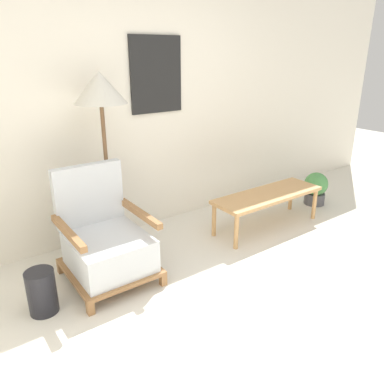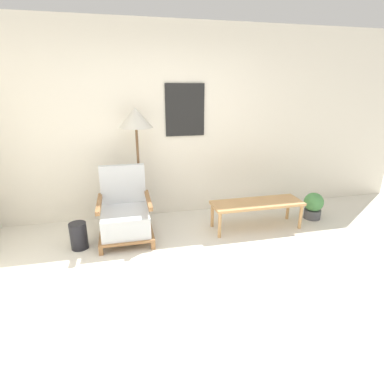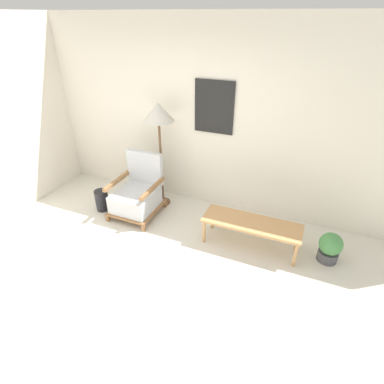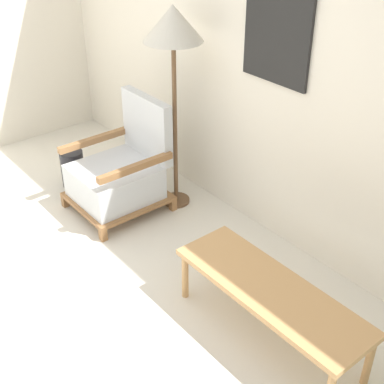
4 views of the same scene
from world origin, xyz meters
TOP-DOWN VIEW (x-y plane):
  - ground_plane at (0.00, 0.00)m, footprint 14.00×14.00m
  - wall_back at (0.00, 2.10)m, footprint 8.00×0.09m
  - armchair at (-0.62, 1.37)m, footprint 0.66×0.71m
  - floor_lamp at (-0.40, 1.76)m, footprint 0.44×0.44m
  - coffee_table at (1.14, 1.26)m, footprint 1.25×0.41m
  - vase at (-1.18, 1.22)m, footprint 0.20×0.20m
  - potted_plant at (2.10, 1.37)m, footprint 0.28×0.28m

SIDE VIEW (x-z plane):
  - ground_plane at x=0.00m, z-range 0.00..0.00m
  - vase at x=-1.18m, z-range 0.00..0.33m
  - potted_plant at x=2.10m, z-range 0.01..0.40m
  - armchair at x=-0.62m, z-range -0.14..0.77m
  - coffee_table at x=1.14m, z-range 0.15..0.53m
  - wall_back at x=0.00m, z-range 0.00..2.70m
  - floor_lamp at x=-0.40m, z-range 0.62..2.24m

